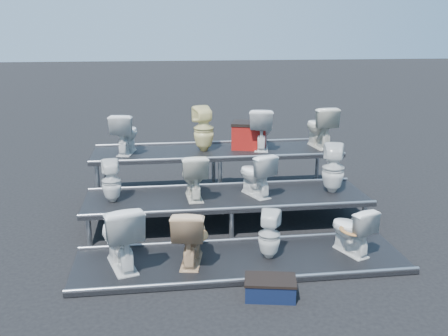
{
  "coord_description": "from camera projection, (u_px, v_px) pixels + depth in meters",
  "views": [
    {
      "loc": [
        -0.99,
        -7.02,
        2.89
      ],
      "look_at": [
        -0.03,
        0.1,
        0.87
      ],
      "focal_mm": 40.0,
      "sensor_mm": 36.0,
      "label": 1
    }
  ],
  "objects": [
    {
      "name": "step_stool",
      "position": [
        270.0,
        289.0,
        5.54
      ],
      "size": [
        0.6,
        0.43,
        0.2
      ],
      "primitive_type": "cube",
      "rotation": [
        0.0,
        0.0,
        -0.2
      ],
      "color": "black",
      "rests_on": "ground"
    },
    {
      "name": "tier_back",
      "position": [
        217.0,
        174.0,
        8.73
      ],
      "size": [
        4.2,
        1.2,
        0.86
      ],
      "primitive_type": "cube",
      "color": "black",
      "rests_on": "ground"
    },
    {
      "name": "toilet_4",
      "position": [
        111.0,
        181.0,
        7.18
      ],
      "size": [
        0.31,
        0.32,
        0.62
      ],
      "primitive_type": "imported",
      "rotation": [
        0.0,
        0.0,
        3.28
      ],
      "color": "silver",
      "rests_on": "tier_mid"
    },
    {
      "name": "ground",
      "position": [
        227.0,
        225.0,
        7.61
      ],
      "size": [
        80.0,
        80.0,
        0.0
      ],
      "primitive_type": "plane",
      "color": "black",
      "rests_on": "ground"
    },
    {
      "name": "toilet_9",
      "position": [
        204.0,
        129.0,
        8.48
      ],
      "size": [
        0.41,
        0.42,
        0.76
      ],
      "primitive_type": "imported",
      "rotation": [
        0.0,
        0.0,
        3.36
      ],
      "color": "#F0E297",
      "rests_on": "tier_back"
    },
    {
      "name": "toilet_3",
      "position": [
        351.0,
        230.0,
        6.45
      ],
      "size": [
        0.56,
        0.72,
        0.64
      ],
      "primitive_type": "imported",
      "rotation": [
        0.0,
        0.0,
        3.51
      ],
      "color": "silver",
      "rests_on": "tier_front"
    },
    {
      "name": "toilet_2",
      "position": [
        269.0,
        235.0,
        6.31
      ],
      "size": [
        0.37,
        0.37,
        0.62
      ],
      "primitive_type": "imported",
      "rotation": [
        0.0,
        0.0,
        2.77
      ],
      "color": "silver",
      "rests_on": "tier_front"
    },
    {
      "name": "toilet_11",
      "position": [
        320.0,
        127.0,
        8.75
      ],
      "size": [
        0.49,
        0.76,
        0.73
      ],
      "primitive_type": "imported",
      "rotation": [
        0.0,
        0.0,
        3.26
      ],
      "color": "beige",
      "rests_on": "tier_back"
    },
    {
      "name": "toilet_10",
      "position": [
        261.0,
        129.0,
        8.62
      ],
      "size": [
        0.55,
        0.78,
        0.72
      ],
      "primitive_type": "imported",
      "rotation": [
        0.0,
        0.0,
        2.92
      ],
      "color": "silver",
      "rests_on": "tier_back"
    },
    {
      "name": "toilet_1",
      "position": [
        190.0,
        235.0,
        6.17
      ],
      "size": [
        0.53,
        0.77,
        0.73
      ],
      "primitive_type": "imported",
      "rotation": [
        0.0,
        0.0,
        2.95
      ],
      "color": "tan",
      "rests_on": "tier_front"
    },
    {
      "name": "red_crate",
      "position": [
        250.0,
        137.0,
        8.71
      ],
      "size": [
        0.68,
        0.61,
        0.41
      ],
      "primitive_type": "cube",
      "rotation": [
        0.0,
        0.0,
        -0.29
      ],
      "color": "#A01311",
      "rests_on": "tier_back"
    },
    {
      "name": "tier_mid",
      "position": [
        227.0,
        211.0,
        7.54
      ],
      "size": [
        4.2,
        1.2,
        0.46
      ],
      "primitive_type": "cube",
      "color": "black",
      "rests_on": "ground"
    },
    {
      "name": "toilet_8",
      "position": [
        125.0,
        133.0,
        8.33
      ],
      "size": [
        0.51,
        0.73,
        0.68
      ],
      "primitive_type": "imported",
      "rotation": [
        0.0,
        0.0,
        2.93
      ],
      "color": "silver",
      "rests_on": "tier_back"
    },
    {
      "name": "toilet_0",
      "position": [
        120.0,
        235.0,
        6.05
      ],
      "size": [
        0.67,
        0.9,
        0.82
      ],
      "primitive_type": "imported",
      "rotation": [
        0.0,
        0.0,
        3.43
      ],
      "color": "silver",
      "rests_on": "tier_front"
    },
    {
      "name": "toilet_5",
      "position": [
        193.0,
        176.0,
        7.33
      ],
      "size": [
        0.41,
        0.69,
        0.68
      ],
      "primitive_type": "imported",
      "rotation": [
        0.0,
        0.0,
        3.19
      ],
      "color": "beige",
      "rests_on": "tier_mid"
    },
    {
      "name": "toilet_7",
      "position": [
        333.0,
        168.0,
        7.59
      ],
      "size": [
        0.42,
        0.43,
        0.75
      ],
      "primitive_type": "imported",
      "rotation": [
        0.0,
        0.0,
        2.85
      ],
      "color": "silver",
      "rests_on": "tier_mid"
    },
    {
      "name": "tier_front",
      "position": [
        241.0,
        261.0,
        6.36
      ],
      "size": [
        4.2,
        1.2,
        0.06
      ],
      "primitive_type": "cube",
      "color": "black",
      "rests_on": "ground"
    },
    {
      "name": "toilet_6",
      "position": [
        256.0,
        174.0,
        7.45
      ],
      "size": [
        0.59,
        0.74,
        0.66
      ],
      "primitive_type": "imported",
      "rotation": [
        0.0,
        0.0,
        3.54
      ],
      "color": "silver",
      "rests_on": "tier_mid"
    }
  ]
}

